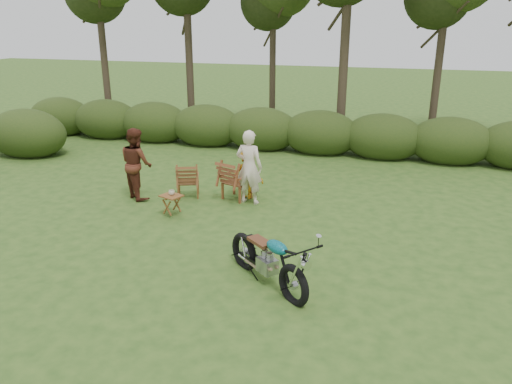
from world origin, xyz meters
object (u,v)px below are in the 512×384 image
(adult_a, at_px, (249,202))
(adult_b, at_px, (139,197))
(side_table, at_px, (172,205))
(child, at_px, (248,198))
(motorcycle, at_px, (267,283))
(lawn_chair_left, at_px, (189,196))
(cup, at_px, (172,193))
(lawn_chair_right, at_px, (237,199))

(adult_a, xyz_separation_m, adult_b, (-2.73, -0.42, 0.00))
(side_table, distance_m, child, 2.06)
(motorcycle, bearing_deg, side_table, -179.40)
(lawn_chair_left, height_order, adult_a, adult_a)
(cup, xyz_separation_m, child, (1.26, 1.58, -0.54))
(lawn_chair_left, height_order, child, child)
(adult_b, distance_m, child, 2.69)
(side_table, height_order, adult_a, adult_a)
(motorcycle, relative_size, cup, 14.88)
(motorcycle, height_order, child, child)
(motorcycle, distance_m, lawn_chair_left, 4.68)
(adult_b, relative_size, child, 1.39)
(motorcycle, bearing_deg, cup, -179.73)
(adult_b, bearing_deg, child, -128.23)
(side_table, bearing_deg, child, 51.85)
(side_table, xyz_separation_m, adult_a, (1.41, 1.30, -0.24))
(lawn_chair_left, bearing_deg, adult_b, -1.77)
(side_table, relative_size, cup, 3.60)
(adult_b, bearing_deg, lawn_chair_left, -124.34)
(lawn_chair_right, relative_size, cup, 7.33)
(motorcycle, height_order, adult_a, adult_a)
(adult_b, bearing_deg, adult_a, -135.26)
(motorcycle, height_order, side_table, motorcycle)
(lawn_chair_left, bearing_deg, cup, 76.34)
(cup, bearing_deg, side_table, -88.02)
(side_table, distance_m, adult_b, 1.60)
(side_table, distance_m, cup, 0.30)
(side_table, xyz_separation_m, cup, (-0.00, 0.03, 0.29))
(side_table, height_order, child, child)
(side_table, bearing_deg, lawn_chair_left, 97.77)
(cup, relative_size, adult_a, 0.08)
(lawn_chair_right, xyz_separation_m, child, (0.23, 0.14, 0.00))
(lawn_chair_right, distance_m, cup, 1.85)
(child, bearing_deg, cup, 56.16)
(adult_a, xyz_separation_m, child, (-0.14, 0.31, 0.00))
(lawn_chair_left, bearing_deg, motorcycle, 108.65)
(side_table, xyz_separation_m, adult_b, (-1.32, 0.87, -0.24))
(motorcycle, distance_m, adult_b, 5.23)
(side_table, xyz_separation_m, child, (1.26, 1.61, -0.24))
(lawn_chair_left, xyz_separation_m, child, (1.44, 0.32, 0.00))
(lawn_chair_right, relative_size, child, 0.79)
(lawn_chair_left, bearing_deg, child, 171.10)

